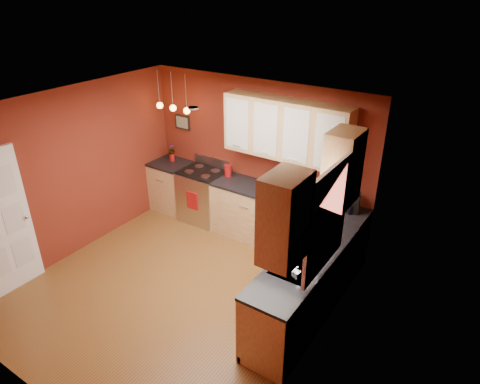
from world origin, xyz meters
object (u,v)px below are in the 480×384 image
Objects in this scene: red_canister at (228,171)px; coffee_maker at (352,203)px; sink at (299,267)px; soap_pump at (296,274)px; gas_range at (203,195)px.

coffee_maker reaches higher than red_canister.
sink is at bearing -36.77° from red_canister.
sink is 0.31m from soap_pump.
soap_pump is (0.09, -0.27, 0.11)m from sink.
gas_range is 3.05m from sink.
red_canister is (-2.15, 1.60, 0.13)m from sink.
gas_range is at bearing -167.82° from red_canister.
gas_range is 3.28m from soap_pump.
gas_range is at bearing 146.83° from soap_pump.
gas_range is at bearing 169.53° from coffee_maker.
red_canister is 0.68× the size of coffee_maker.
sink reaches higher than soap_pump.
coffee_maker is 1.84m from soap_pump.
coffee_maker is 1.69× the size of soap_pump.
soap_pump is (2.71, -1.77, 0.55)m from gas_range.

